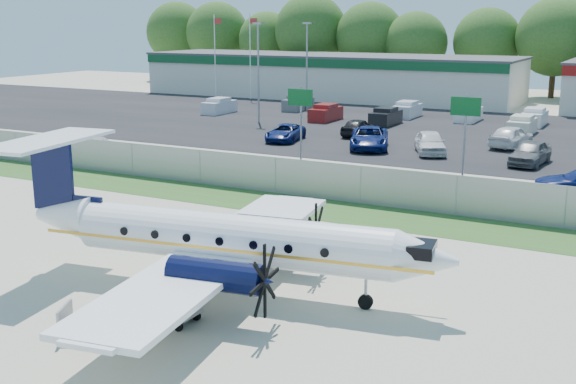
% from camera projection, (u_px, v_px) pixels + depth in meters
% --- Properties ---
extents(ground, '(170.00, 170.00, 0.00)m').
position_uv_depth(ground, '(208.00, 290.00, 25.37)').
color(ground, '#BAB59D').
rests_on(ground, ground).
extents(grass_verge, '(170.00, 4.00, 0.02)m').
position_uv_depth(grass_verge, '(345.00, 212.00, 35.69)').
color(grass_verge, '#2D561E').
rests_on(grass_verge, ground).
extents(access_road, '(170.00, 8.00, 0.02)m').
position_uv_depth(access_road, '(393.00, 184.00, 41.71)').
color(access_road, black).
rests_on(access_road, ground).
extents(parking_lot, '(170.00, 32.00, 0.02)m').
position_uv_depth(parking_lot, '(479.00, 135.00, 59.77)').
color(parking_lot, black).
rests_on(parking_lot, ground).
extents(perimeter_fence, '(120.00, 0.06, 1.99)m').
position_uv_depth(perimeter_fence, '(360.00, 185.00, 37.18)').
color(perimeter_fence, gray).
rests_on(perimeter_fence, ground).
extents(building_west, '(46.40, 12.40, 5.24)m').
position_uv_depth(building_west, '(328.00, 76.00, 88.98)').
color(building_west, silver).
rests_on(building_west, ground).
extents(sign_left, '(1.80, 0.26, 5.00)m').
position_uv_depth(sign_left, '(301.00, 108.00, 47.88)').
color(sign_left, gray).
rests_on(sign_left, ground).
extents(sign_mid, '(1.80, 0.26, 5.00)m').
position_uv_depth(sign_mid, '(465.00, 118.00, 42.87)').
color(sign_mid, gray).
rests_on(sign_mid, ground).
extents(flagpole_west, '(1.06, 0.12, 10.00)m').
position_uv_depth(flagpole_west, '(215.00, 51.00, 87.71)').
color(flagpole_west, white).
rests_on(flagpole_west, ground).
extents(flagpole_east, '(1.06, 0.12, 10.00)m').
position_uv_depth(flagpole_east, '(251.00, 52.00, 85.43)').
color(flagpole_east, white).
rests_on(flagpole_east, ground).
extents(light_pole_nw, '(0.90, 0.35, 9.09)m').
position_uv_depth(light_pole_nw, '(258.00, 66.00, 65.94)').
color(light_pole_nw, gray).
rests_on(light_pole_nw, ground).
extents(light_pole_sw, '(0.90, 0.35, 9.09)m').
position_uv_depth(light_pole_sw, '(307.00, 60.00, 74.54)').
color(light_pole_sw, gray).
rests_on(light_pole_sw, ground).
extents(tree_line, '(112.00, 6.00, 14.00)m').
position_uv_depth(tree_line, '(545.00, 98.00, 89.01)').
color(tree_line, '#295017').
rests_on(tree_line, ground).
extents(aircraft, '(16.43, 16.14, 5.03)m').
position_uv_depth(aircraft, '(224.00, 238.00, 24.91)').
color(aircraft, white).
rests_on(aircraft, ground).
extents(baggage_cart_near, '(1.71, 1.05, 0.90)m').
position_uv_depth(baggage_cart_near, '(172.00, 310.00, 22.62)').
color(baggage_cart_near, gray).
rests_on(baggage_cart_near, ground).
extents(baggage_cart_far, '(2.20, 1.81, 1.00)m').
position_uv_depth(baggage_cart_far, '(95.00, 323.00, 21.48)').
color(baggage_cart_far, gray).
rests_on(baggage_cart_far, ground).
extents(cone_starboard_wing, '(0.35, 0.35, 0.49)m').
position_uv_depth(cone_starboard_wing, '(275.00, 204.00, 36.34)').
color(cone_starboard_wing, orange).
rests_on(cone_starboard_wing, ground).
extents(road_car_west, '(4.32, 2.04, 1.43)m').
position_uv_depth(road_car_west, '(98.00, 156.00, 50.63)').
color(road_car_west, silver).
rests_on(road_car_west, ground).
extents(parked_car_a, '(2.95, 5.06, 1.32)m').
position_uv_depth(parked_car_a, '(285.00, 141.00, 56.84)').
color(parked_car_a, navy).
rests_on(parked_car_a, ground).
extents(parked_car_b, '(4.53, 6.41, 1.62)m').
position_uv_depth(parked_car_b, '(369.00, 149.00, 53.43)').
color(parked_car_b, navy).
rests_on(parked_car_b, ground).
extents(parked_car_c, '(3.68, 5.15, 1.63)m').
position_uv_depth(parked_car_c, '(430.00, 154.00, 51.41)').
color(parked_car_c, silver).
rests_on(parked_car_c, ground).
extents(parked_car_d, '(2.37, 4.92, 1.62)m').
position_uv_depth(parked_car_d, '(529.00, 165.00, 47.48)').
color(parked_car_d, '#595B5E').
rests_on(parked_car_d, ground).
extents(parked_car_f, '(1.85, 4.35, 1.47)m').
position_uv_depth(parked_car_f, '(358.00, 136.00, 59.27)').
color(parked_car_f, black).
rests_on(parked_car_f, ground).
extents(parked_car_g, '(2.84, 5.22, 1.68)m').
position_uv_depth(parked_car_g, '(510.00, 147.00, 53.97)').
color(parked_car_g, silver).
rests_on(parked_car_g, ground).
extents(far_parking_rows, '(56.00, 10.00, 1.60)m').
position_uv_depth(far_parking_rows, '(493.00, 127.00, 64.07)').
color(far_parking_rows, gray).
rests_on(far_parking_rows, ground).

